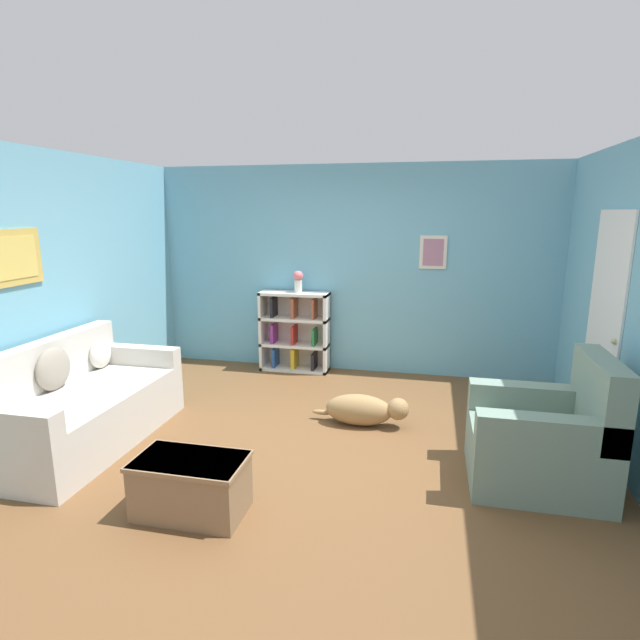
% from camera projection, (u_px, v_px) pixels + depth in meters
% --- Properties ---
extents(ground_plane, '(14.00, 14.00, 0.00)m').
position_uv_depth(ground_plane, '(310.00, 444.00, 4.46)').
color(ground_plane, brown).
extents(wall_back, '(5.60, 0.13, 2.60)m').
position_uv_depth(wall_back, '(352.00, 270.00, 6.32)').
color(wall_back, '#6BADC6').
rests_on(wall_back, ground_plane).
extents(wall_left, '(0.13, 5.00, 2.60)m').
position_uv_depth(wall_left, '(48.00, 290.00, 4.72)').
color(wall_left, '#6BADC6').
rests_on(wall_left, ground_plane).
extents(couch, '(0.94, 1.86, 0.91)m').
position_uv_depth(couch, '(78.00, 407.00, 4.44)').
color(couch, beige).
rests_on(couch, ground_plane).
extents(bookshelf, '(0.88, 0.31, 1.03)m').
position_uv_depth(bookshelf, '(295.00, 332.00, 6.45)').
color(bookshelf, silver).
rests_on(bookshelf, ground_plane).
extents(recliner_chair, '(0.97, 0.84, 1.01)m').
position_uv_depth(recliner_chair, '(546.00, 440.00, 3.75)').
color(recliner_chair, gray).
rests_on(recliner_chair, ground_plane).
extents(coffee_table, '(0.76, 0.44, 0.40)m').
position_uv_depth(coffee_table, '(191.00, 484.00, 3.40)').
color(coffee_table, '#846647').
rests_on(coffee_table, ground_plane).
extents(dog, '(0.95, 0.27, 0.30)m').
position_uv_depth(dog, '(364.00, 410.00, 4.82)').
color(dog, '#9E7A4C').
rests_on(dog, ground_plane).
extents(vase, '(0.13, 0.13, 0.27)m').
position_uv_depth(vase, '(298.00, 280.00, 6.27)').
color(vase, silver).
rests_on(vase, bookshelf).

